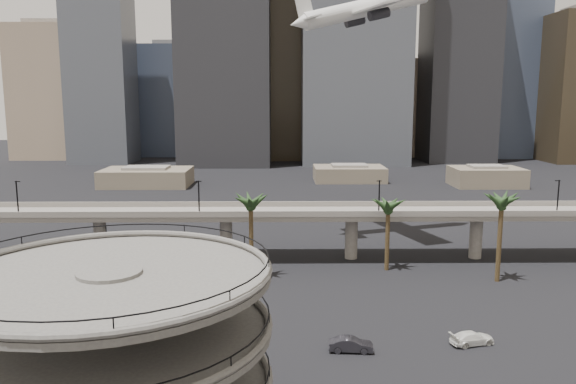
{
  "coord_description": "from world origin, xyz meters",
  "views": [
    {
      "loc": [
        -1.29,
        -40.81,
        27.74
      ],
      "look_at": [
        -0.47,
        28.0,
        16.35
      ],
      "focal_mm": 35.0,
      "sensor_mm": 36.0,
      "label": 1
    }
  ],
  "objects_px": {
    "car_c": "(472,338)",
    "car_a": "(237,337)",
    "overpass": "(289,218)",
    "airborne_jet": "(366,9)",
    "car_b": "(351,345)",
    "parking_ramp": "(114,359)"
  },
  "relations": [
    {
      "from": "car_c",
      "to": "car_a",
      "type": "bearing_deg",
      "value": 73.67
    },
    {
      "from": "overpass",
      "to": "airborne_jet",
      "type": "height_order",
      "value": "airborne_jet"
    },
    {
      "from": "airborne_jet",
      "to": "car_b",
      "type": "xyz_separation_m",
      "value": [
        -8.52,
        -52.64,
        -44.07
      ]
    },
    {
      "from": "parking_ramp",
      "to": "car_b",
      "type": "distance_m",
      "value": 30.56
    },
    {
      "from": "car_a",
      "to": "car_c",
      "type": "distance_m",
      "value": 26.97
    },
    {
      "from": "car_b",
      "to": "car_c",
      "type": "height_order",
      "value": "car_b"
    },
    {
      "from": "parking_ramp",
      "to": "car_c",
      "type": "xyz_separation_m",
      "value": [
        33.52,
        23.52,
        -9.09
      ]
    },
    {
      "from": "overpass",
      "to": "airborne_jet",
      "type": "bearing_deg",
      "value": 45.98
    },
    {
      "from": "parking_ramp",
      "to": "car_c",
      "type": "height_order",
      "value": "parking_ramp"
    },
    {
      "from": "parking_ramp",
      "to": "airborne_jet",
      "type": "relative_size",
      "value": 0.71
    },
    {
      "from": "parking_ramp",
      "to": "car_c",
      "type": "bearing_deg",
      "value": 35.06
    },
    {
      "from": "car_b",
      "to": "car_a",
      "type": "bearing_deg",
      "value": 83.95
    },
    {
      "from": "overpass",
      "to": "car_c",
      "type": "xyz_separation_m",
      "value": [
        20.52,
        -35.48,
        -6.59
      ]
    },
    {
      "from": "overpass",
      "to": "airborne_jet",
      "type": "relative_size",
      "value": 4.19
    },
    {
      "from": "parking_ramp",
      "to": "overpass",
      "type": "bearing_deg",
      "value": 77.57
    },
    {
      "from": "car_a",
      "to": "parking_ramp",
      "type": "bearing_deg",
      "value": 156.54
    },
    {
      "from": "parking_ramp",
      "to": "overpass",
      "type": "relative_size",
      "value": 0.17
    },
    {
      "from": "overpass",
      "to": "car_a",
      "type": "distance_m",
      "value": 36.05
    },
    {
      "from": "overpass",
      "to": "airborne_jet",
      "type": "xyz_separation_m",
      "value": [
        14.94,
        15.46,
        37.54
      ]
    },
    {
      "from": "car_a",
      "to": "car_b",
      "type": "distance_m",
      "value": 13.07
    },
    {
      "from": "overpass",
      "to": "car_a",
      "type": "xyz_separation_m",
      "value": [
        -6.44,
        -34.85,
        -6.61
      ]
    },
    {
      "from": "overpass",
      "to": "car_c",
      "type": "bearing_deg",
      "value": -59.96
    }
  ]
}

